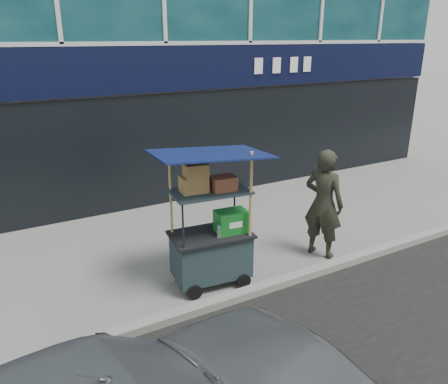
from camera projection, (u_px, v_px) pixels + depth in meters
ground at (271, 280)px, 6.69m from camera, size 80.00×80.00×0.00m
curb at (279, 283)px, 6.51m from camera, size 80.00×0.18×0.12m
vendor_cart at (212, 238)px, 6.40m from camera, size 1.66×1.26×2.10m
vendor_man at (323, 204)px, 7.20m from camera, size 0.68×0.80×1.85m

